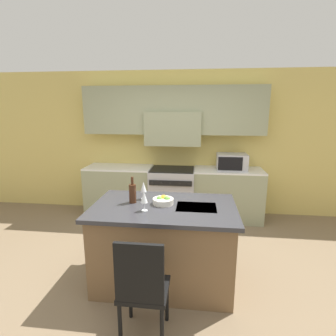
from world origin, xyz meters
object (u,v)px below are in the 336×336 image
microwave (232,162)px  wine_bottle (133,193)px  wine_glass_far (143,187)px  fruit_bowl (163,201)px  range_stove (172,193)px  island_chair (142,286)px  wine_glass_near (144,198)px

microwave → wine_bottle: 2.30m
wine_glass_far → fruit_bowl: 0.31m
range_stove → island_chair: bearing=-89.6°
wine_glass_near → fruit_bowl: bearing=52.9°
island_chair → wine_glass_near: wine_glass_near is taller
island_chair → wine_glass_far: (-0.20, 1.05, 0.54)m
island_chair → fruit_bowl: fruit_bowl is taller
island_chair → wine_glass_far: 1.20m
wine_glass_far → microwave: bearing=54.5°
island_chair → wine_bottle: 1.09m
range_stove → wine_glass_near: (-0.09, -2.08, 0.62)m
wine_bottle → wine_glass_far: bearing=52.6°
range_stove → wine_glass_near: wine_glass_near is taller
island_chair → wine_bottle: bearing=108.0°
range_stove → microwave: microwave is taller
wine_glass_near → wine_glass_far: same height
wine_bottle → microwave: bearing=54.3°
wine_bottle → wine_glass_near: wine_bottle is taller
wine_glass_near → wine_glass_far: 0.38m
wine_bottle → fruit_bowl: bearing=-1.0°
wine_glass_near → wine_glass_far: (-0.08, 0.37, 0.00)m
island_chair → fruit_bowl: size_ratio=4.20×
wine_bottle → wine_glass_near: size_ratio=1.43×
range_stove → wine_bottle: bearing=-98.5°
wine_bottle → wine_glass_near: bearing=-51.8°
wine_glass_far → range_stove: bearing=84.1°
microwave → wine_glass_far: microwave is taller
wine_glass_far → fruit_bowl: size_ratio=0.91×
island_chair → wine_glass_near: (-0.11, 0.69, 0.54)m
microwave → range_stove: bearing=-179.0°
microwave → wine_glass_near: (-1.15, -2.10, 0.01)m
wine_glass_near → microwave: bearing=61.2°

